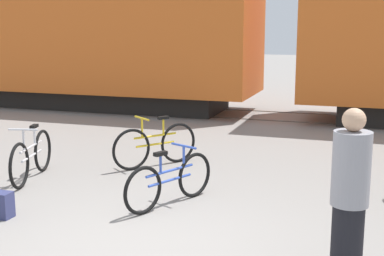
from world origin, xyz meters
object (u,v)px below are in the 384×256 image
at_px(bicycle_yellow, 155,145).
at_px(bicycle_blue, 170,181).
at_px(person_in_grey, 350,197).
at_px(bicycle_silver, 32,156).
at_px(backpack, 1,205).
at_px(freight_train, 280,11).

relative_size(bicycle_yellow, bicycle_blue, 0.90).
distance_m(bicycle_blue, person_in_grey, 2.88).
height_order(bicycle_silver, backpack, bicycle_silver).
relative_size(bicycle_silver, bicycle_blue, 1.10).
bearing_deg(bicycle_silver, bicycle_blue, -10.68).
height_order(bicycle_yellow, person_in_grey, person_in_grey).
relative_size(freight_train, backpack, 155.07).
bearing_deg(bicycle_silver, freight_train, 69.38).
relative_size(freight_train, person_in_grey, 31.09).
distance_m(freight_train, bicycle_blue, 8.13).
relative_size(bicycle_yellow, person_in_grey, 0.81).
distance_m(bicycle_yellow, backpack, 3.15).
xyz_separation_m(bicycle_silver, person_in_grey, (4.94, -2.00, 0.47)).
bearing_deg(freight_train, backpack, -103.17).
xyz_separation_m(bicycle_silver, bicycle_yellow, (1.57, 1.38, 0.00)).
height_order(freight_train, person_in_grey, freight_train).
bearing_deg(backpack, bicycle_silver, 111.97).
distance_m(bicycle_yellow, bicycle_blue, 2.10).
bearing_deg(bicycle_silver, person_in_grey, -22.02).
relative_size(person_in_grey, backpack, 4.99).
bearing_deg(person_in_grey, bicycle_silver, -20.70).
bearing_deg(bicycle_blue, backpack, -148.96).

